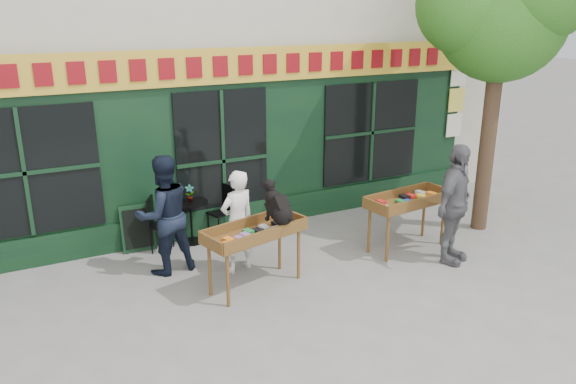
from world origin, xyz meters
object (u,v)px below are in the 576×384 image
Objects in this scene: man_right at (454,205)px; book_cart_center at (255,235)px; dog at (278,201)px; bistro_table at (191,213)px; woman at (238,221)px; book_cart_right at (408,203)px; man_left at (164,215)px.

book_cart_center is at bearing 141.84° from man_right.
dog is 2.30m from bistro_table.
man_right is 4.40m from bistro_table.
man_right is at bearing 143.89° from woman.
bistro_table is at bearing 85.05° from book_cart_center.
book_cart_right is 3.72m from bistro_table.
woman is 0.83× the size of man_right.
woman is 2.91m from book_cart_right.
bistro_table is at bearing 115.93° from man_right.
woman is at bearing 102.83° from dog.
man_right is at bearing -25.38° from book_cart_center.
man_right reaches higher than book_cart_right.
dog is 1.83m from man_left.
bistro_table is (-0.66, 2.07, -0.75)m from dog.
man_left reaches higher than bistro_table.
book_cart_right is (2.86, 0.10, 0.00)m from book_cart_center.
dog is 2.56m from book_cart_right.
woman is 0.87× the size of man_left.
man_left is at bearing 130.49° from man_right.
dog is 0.79× the size of bistro_table.
man_left is at bearing 125.61° from dog.
book_cart_right is at bearing 85.29° from man_right.
man_left is at bearing -127.87° from bistro_table.
book_cart_center is 2.67× the size of dog.
dog is at bearing 102.83° from woman.
book_cart_center reaches higher than bistro_table.
book_cart_right is at bearing 155.35° from woman.
book_cart_center is at bearing 124.47° from man_left.
man_right is at bearing -37.56° from bistro_table.
woman is (-0.35, 0.70, -0.48)m from dog.
woman reaches higher than bistro_table.
dog is at bearing 176.87° from book_cart_right.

